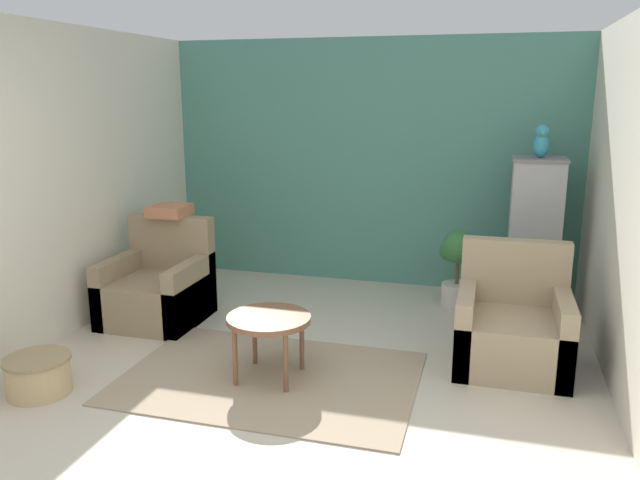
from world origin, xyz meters
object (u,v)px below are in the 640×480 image
at_px(coffee_table, 269,323).
at_px(parrot, 541,142).
at_px(armchair_left, 158,289).
at_px(armchair_right, 512,329).
at_px(birdcage, 533,240).
at_px(wicker_basket, 38,374).
at_px(potted_plant, 457,262).

bearing_deg(coffee_table, parrot, 47.44).
height_order(armchair_left, armchair_right, same).
bearing_deg(coffee_table, birdcage, 47.40).
distance_m(armchair_left, birdcage, 3.43).
bearing_deg(wicker_basket, armchair_left, 87.45).
bearing_deg(wicker_basket, armchair_right, 23.54).
bearing_deg(potted_plant, armchair_left, -156.70).
bearing_deg(parrot, potted_plant, -174.73).
bearing_deg(armchair_right, parrot, 81.98).
distance_m(armchair_left, parrot, 3.64).
relative_size(coffee_table, parrot, 2.00).
bearing_deg(armchair_left, wicker_basket, -92.55).
distance_m(birdcage, parrot, 0.89).
bearing_deg(parrot, birdcage, -90.00).
distance_m(parrot, wicker_basket, 4.43).
height_order(armchair_left, wicker_basket, armchair_left).
xyz_separation_m(coffee_table, parrot, (1.84, 2.00, 1.14)).
distance_m(armchair_right, potted_plant, 1.33).
relative_size(armchair_right, potted_plant, 1.22).
relative_size(birdcage, parrot, 4.81).
bearing_deg(birdcage, parrot, 90.00).
distance_m(potted_plant, wicker_basket, 3.67).
bearing_deg(armchair_right, wicker_basket, -156.46).
xyz_separation_m(birdcage, potted_plant, (-0.66, -0.06, -0.25)).
height_order(coffee_table, potted_plant, potted_plant).
height_order(potted_plant, wicker_basket, potted_plant).
bearing_deg(potted_plant, birdcage, 5.06).
xyz_separation_m(armchair_right, parrot, (0.18, 1.29, 1.28)).
bearing_deg(armchair_right, birdcage, 81.96).
relative_size(armchair_left, parrot, 3.02).
bearing_deg(armchair_left, potted_plant, 23.30).
bearing_deg(parrot, armchair_left, -160.18).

